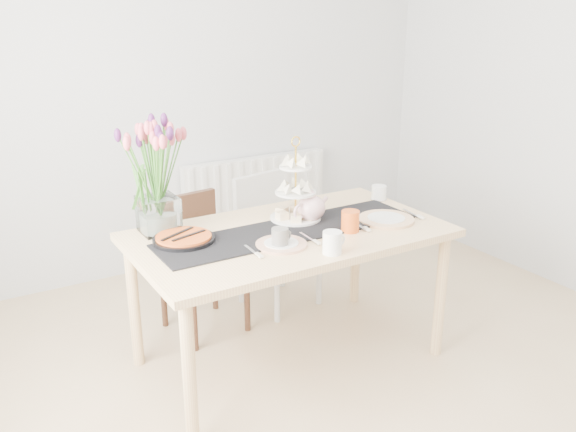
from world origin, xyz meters
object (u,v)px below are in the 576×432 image
chair_brown (196,253)px  mug_grey (280,238)px  tart_tin (184,239)px  plate_left (281,244)px  teapot (311,208)px  mug_white (332,243)px  radiator (256,195)px  cream_jug (379,193)px  chair_white (272,230)px  dining_table (290,245)px  mug_orange (350,221)px  plate_right (386,219)px  tulip_vase (155,161)px  cake_stand (296,199)px

chair_brown → mug_grey: 0.87m
tart_tin → plate_left: 0.48m
teapot → tart_tin: bearing=162.3°
chair_brown → mug_white: (0.28, -0.98, 0.34)m
radiator → tart_tin: bearing=-129.3°
tart_tin → mug_white: 0.73m
cream_jug → mug_grey: mug_grey is taller
teapot → chair_white: bearing=67.9°
dining_table → mug_orange: (0.26, -0.16, 0.13)m
dining_table → mug_orange: mug_orange is taller
tart_tin → plate_right: (1.06, -0.26, -0.01)m
tart_tin → plate_left: size_ratio=1.22×
dining_table → tulip_vase: tulip_vase is taller
mug_white → plate_left: bearing=119.0°
radiator → dining_table: size_ratio=0.75×
dining_table → mug_orange: bearing=-31.8°
cream_jug → plate_left: (-0.87, -0.34, -0.04)m
cake_stand → tart_tin: bearing=-179.8°
chair_brown → mug_grey: bearing=-89.5°
radiator → cream_jug: (0.12, -1.33, 0.34)m
radiator → mug_white: (-0.60, -1.88, 0.35)m
chair_white → mug_white: (-0.26, -1.04, 0.32)m
chair_white → mug_orange: 0.90m
tart_tin → mug_orange: bearing=-20.4°
mug_grey → cake_stand: bearing=34.0°
plate_left → chair_brown: bearing=99.5°
mug_grey → plate_left: mug_grey is taller
cream_jug → dining_table: bearing=176.6°
teapot → mug_orange: (0.09, -0.23, -0.02)m
chair_white → teapot: teapot is taller
tulip_vase → dining_table: bearing=-30.6°
chair_brown → mug_orange: (0.53, -0.79, 0.34)m
mug_grey → plate_right: size_ratio=0.32×
mug_white → plate_left: (-0.15, 0.21, -0.05)m
radiator → mug_white: mug_white is taller
tart_tin → mug_grey: (0.37, -0.30, 0.03)m
plate_left → plate_right: size_ratio=0.83×
tart_tin → mug_orange: size_ratio=2.76×
chair_brown → chair_white: (0.55, 0.06, 0.02)m
dining_table → tulip_vase: 0.80m
cake_stand → mug_grey: bearing=-132.3°
chair_brown → radiator: bearing=38.0°
plate_left → mug_white: bearing=-53.3°
tulip_vase → mug_white: bearing=-49.9°
cream_jug → mug_orange: mug_orange is taller
dining_table → mug_white: size_ratio=14.89×
cake_stand → mug_orange: bearing=-63.6°
chair_brown → plate_right: (0.80, -0.75, 0.29)m
mug_white → chair_brown: bearing=98.4°
radiator → cream_jug: bearing=-84.8°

